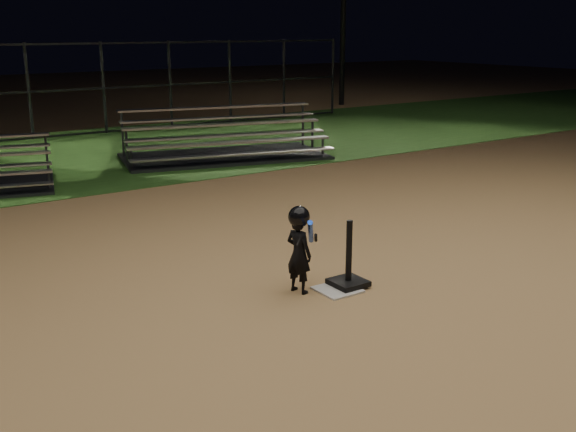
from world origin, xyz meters
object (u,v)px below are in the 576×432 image
at_px(batting_tee, 348,273).
at_px(bleacher_right, 225,148).
at_px(home_plate, 338,290).
at_px(child_batter, 299,247).

distance_m(batting_tee, bleacher_right, 8.24).
bearing_deg(home_plate, batting_tee, 8.21).
bearing_deg(bleacher_right, child_batter, -99.62).
distance_m(home_plate, child_batter, 0.68).
bearing_deg(bleacher_right, batting_tee, -95.55).
relative_size(home_plate, batting_tee, 0.58).
bearing_deg(batting_tee, bleacher_right, 70.73).
height_order(home_plate, batting_tee, batting_tee).
bearing_deg(bleacher_right, home_plate, -96.62).
height_order(batting_tee, bleacher_right, bleacher_right).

